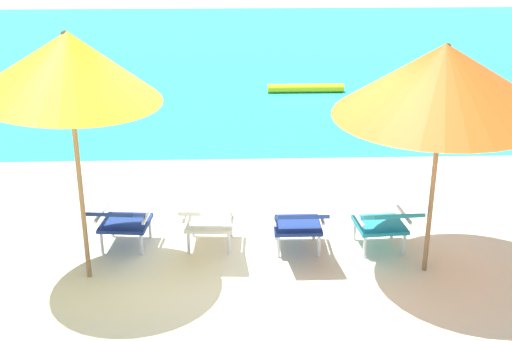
{
  "coord_description": "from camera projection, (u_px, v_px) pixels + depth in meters",
  "views": [
    {
      "loc": [
        -0.27,
        -6.51,
        3.43
      ],
      "look_at": [
        0.0,
        0.48,
        0.75
      ],
      "focal_mm": 46.21,
      "sensor_mm": 36.0,
      "label": 1
    }
  ],
  "objects": [
    {
      "name": "ground_plane",
      "position": [
        248.0,
        137.0,
        11.04
      ],
      "size": [
        40.0,
        40.0,
        0.0
      ],
      "primitive_type": "plane",
      "color": "beige"
    },
    {
      "name": "ocean_band",
      "position": [
        240.0,
        49.0,
        18.43
      ],
      "size": [
        40.0,
        18.0,
        0.01
      ],
      "primitive_type": "cube",
      "color": "#28B2B7",
      "rests_on": "ground_plane"
    },
    {
      "name": "swim_buoy",
      "position": [
        306.0,
        88.0,
        13.82
      ],
      "size": [
        1.6,
        0.18,
        0.18
      ],
      "primitive_type": "cylinder",
      "rotation": [
        0.0,
        1.57,
        0.0
      ],
      "color": "yellow",
      "rests_on": "ocean_band"
    },
    {
      "name": "lounge_chair_far_left",
      "position": [
        121.0,
        220.0,
        7.08
      ],
      "size": [
        0.62,
        0.93,
        0.68
      ],
      "color": "navy",
      "rests_on": "ground_plane"
    },
    {
      "name": "lounge_chair_near_left",
      "position": [
        208.0,
        219.0,
        7.09
      ],
      "size": [
        0.59,
        0.9,
        0.68
      ],
      "color": "silver",
      "rests_on": "ground_plane"
    },
    {
      "name": "lounge_chair_near_right",
      "position": [
        299.0,
        222.0,
        7.03
      ],
      "size": [
        0.55,
        0.87,
        0.68
      ],
      "color": "navy",
      "rests_on": "ground_plane"
    },
    {
      "name": "lounge_chair_far_right",
      "position": [
        385.0,
        221.0,
        7.04
      ],
      "size": [
        0.6,
        0.91,
        0.68
      ],
      "color": "teal",
      "rests_on": "ground_plane"
    },
    {
      "name": "beach_umbrella_left",
      "position": [
        68.0,
        65.0,
        5.97
      ],
      "size": [
        2.38,
        2.35,
        2.57
      ],
      "color": "olive",
      "rests_on": "ground_plane"
    },
    {
      "name": "beach_umbrella_right",
      "position": [
        444.0,
        79.0,
        6.15
      ],
      "size": [
        3.0,
        2.99,
        2.43
      ],
      "color": "olive",
      "rests_on": "ground_plane"
    }
  ]
}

